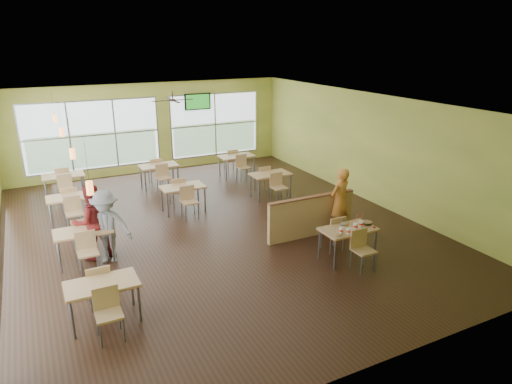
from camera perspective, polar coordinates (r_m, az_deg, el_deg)
room at (r=11.43m, az=-5.61°, el=2.93°), size 12.00×12.04×3.20m
window_bays at (r=13.80m, az=-20.70°, el=4.02°), size 9.24×10.24×2.38m
main_table at (r=10.23m, az=11.43°, el=-5.08°), size 1.22×1.52×0.87m
half_wall_divider at (r=11.35m, az=6.93°, el=-2.99°), size 2.40×0.14×1.04m
dining_tables at (r=12.98m, az=-12.56°, el=0.03°), size 6.92×8.72×0.87m
pendant_lights at (r=11.20m, az=-22.57°, el=5.75°), size 0.11×7.31×0.86m
ceiling_fan at (r=13.96m, az=-10.38°, el=11.24°), size 1.25×1.25×0.29m
tv_backwall at (r=17.30m, az=-7.31°, el=11.14°), size 1.00×0.07×0.60m
man_plaid at (r=11.48m, az=10.40°, el=-1.16°), size 0.72×0.58×1.70m
patron_maroon at (r=10.66m, az=-19.86°, el=-3.55°), size 0.92×0.77×1.71m
patron_grey at (r=10.41m, az=-18.19°, el=-4.11°), size 1.21×0.96×1.64m
cup_blue at (r=9.88m, az=10.61°, el=-4.72°), size 0.09×0.09×0.34m
cup_yellow at (r=9.86m, az=11.47°, el=-4.79°), size 0.10×0.10×0.36m
cup_red_near at (r=10.14m, az=12.33°, el=-4.16°), size 0.10×0.10×0.38m
cup_red_far at (r=10.29m, az=13.03°, el=-3.88°), size 0.10×0.10×0.38m
food_basket at (r=10.48m, az=13.68°, el=-3.75°), size 0.25×0.25×0.06m
ketchup_cup at (r=10.33m, az=14.57°, el=-4.29°), size 0.06×0.06×0.02m
wrapper_left at (r=9.77m, az=10.39°, el=-5.32°), size 0.17×0.17×0.04m
wrapper_mid at (r=10.36m, az=11.03°, el=-3.87°), size 0.23×0.21×0.05m
wrapper_right at (r=10.13m, az=12.98°, el=-4.61°), size 0.16×0.15×0.03m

